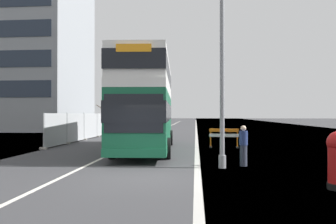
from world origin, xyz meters
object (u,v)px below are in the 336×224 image
(lamppost_foreground, at_px, (222,55))
(car_oncoming_near, at_px, (139,124))
(roadworks_barrier, at_px, (224,135))
(car_receding_mid, at_px, (145,122))
(pedestrian_at_kerb, at_px, (243,146))
(double_decker_bus, at_px, (147,103))

(lamppost_foreground, relative_size, car_oncoming_near, 2.27)
(roadworks_barrier, bearing_deg, car_receding_mid, 111.12)
(pedestrian_at_kerb, bearing_deg, car_oncoming_near, 111.52)
(car_oncoming_near, xyz_separation_m, pedestrian_at_kerb, (7.92, -20.09, -0.22))
(roadworks_barrier, relative_size, car_receding_mid, 0.40)
(car_receding_mid, bearing_deg, double_decker_bus, -80.69)
(double_decker_bus, relative_size, lamppost_foreground, 1.23)
(roadworks_barrier, distance_m, pedestrian_at_kerb, 6.92)
(double_decker_bus, distance_m, roadworks_barrier, 5.27)
(car_oncoming_near, bearing_deg, car_receding_mid, 94.51)
(double_decker_bus, height_order, lamppost_foreground, lamppost_foreground)
(car_oncoming_near, distance_m, car_receding_mid, 8.67)
(double_decker_bus, height_order, roadworks_barrier, double_decker_bus)
(double_decker_bus, xyz_separation_m, roadworks_barrier, (4.55, 1.82, -1.94))
(roadworks_barrier, bearing_deg, lamppost_foreground, -95.47)
(lamppost_foreground, xyz_separation_m, car_oncoming_near, (-7.03, 20.63, -3.35))
(car_oncoming_near, bearing_deg, pedestrian_at_kerb, -68.48)
(lamppost_foreground, xyz_separation_m, car_receding_mid, (-7.71, 29.28, -3.38))
(double_decker_bus, xyz_separation_m, lamppost_foreground, (3.84, -5.64, 1.68))
(car_receding_mid, height_order, pedestrian_at_kerb, car_receding_mid)
(pedestrian_at_kerb, bearing_deg, car_receding_mid, 106.67)
(lamppost_foreground, bearing_deg, car_oncoming_near, 108.82)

